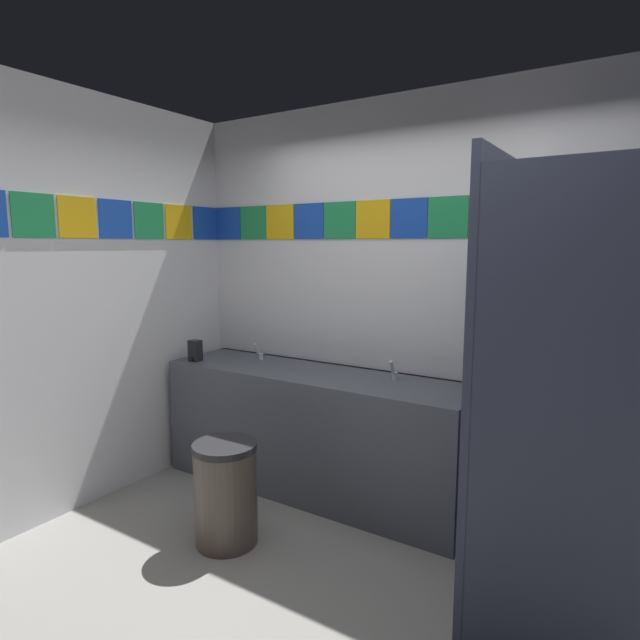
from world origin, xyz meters
TOP-DOWN VIEW (x-y plane):
  - ground_plane at (0.00, 0.00)m, footprint 8.17×8.17m
  - wall_back at (0.00, 1.44)m, footprint 3.71×0.09m
  - wall_side at (-1.90, -0.00)m, footprint 0.09×2.81m
  - vanity_counter at (-0.68, 1.10)m, footprint 2.25×0.62m
  - faucet_left at (-1.24, 1.19)m, footprint 0.04×0.10m
  - faucet_right at (-0.12, 1.19)m, footprint 0.04×0.10m
  - soap_dispenser at (-1.64, 0.91)m, footprint 0.09×0.09m
  - stall_divider at (0.85, 0.50)m, footprint 0.92×1.31m
  - toilet at (1.19, 0.99)m, footprint 0.39×0.49m
  - trash_bin at (-0.75, 0.25)m, footprint 0.37×0.37m

SIDE VIEW (x-z plane):
  - ground_plane at x=0.00m, z-range 0.00..0.00m
  - trash_bin at x=-0.75m, z-range 0.00..0.61m
  - toilet at x=1.19m, z-range -0.07..0.67m
  - vanity_counter at x=-0.68m, z-range 0.01..0.87m
  - faucet_left at x=-1.24m, z-range 0.84..0.98m
  - faucet_right at x=-0.12m, z-range 0.84..0.98m
  - soap_dispenser at x=-1.64m, z-range 0.86..1.02m
  - stall_divider at x=0.85m, z-range 0.00..2.12m
  - wall_side at x=-1.90m, z-range 0.00..2.72m
  - wall_back at x=0.00m, z-range 0.01..2.72m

